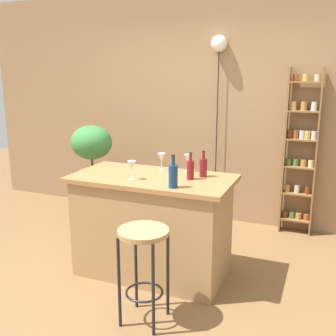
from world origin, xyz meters
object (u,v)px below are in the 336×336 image
Objects in this scene: spice_shelf at (300,152)px; wine_glass_left at (132,166)px; bottle_wine_red at (190,169)px; pendant_globe_light at (219,48)px; bar_stool at (144,253)px; wine_glass_center at (162,158)px; bottle_olive_oil at (173,175)px; plant_stool at (94,206)px; wine_glass_right at (188,159)px; bottle_sauce_amber at (203,167)px; potted_plant at (92,149)px.

spice_shelf is 11.51× the size of wine_glass_left.
pendant_globe_light is (-0.18, 1.51, 1.09)m from bottle_wine_red.
bar_stool is at bearing -111.90° from spice_shelf.
pendant_globe_light is (-0.09, 2.26, 1.56)m from bar_stool.
wine_glass_left is 0.42m from wine_glass_center.
wine_glass_center is at bearing 121.98° from bottle_olive_oil.
wine_glass_center is (-0.32, 0.51, 0.02)m from bottle_olive_oil.
plant_stool is at bearing -164.69° from spice_shelf.
spice_shelf reaches higher than bottle_wine_red.
wine_glass_right is (-0.07, 0.55, 0.02)m from bottle_olive_oil.
bottle_olive_oil reaches higher than bottle_sauce_amber.
wine_glass_center is 0.07× the size of pendant_globe_light.
plant_stool is at bearing 132.34° from bar_stool.
pendant_globe_light reaches higher than bar_stool.
bottle_olive_oil is 1.13× the size of bottle_wine_red.
plant_stool is (-1.44, 1.58, -0.34)m from bar_stool.
bar_stool is 4.48× the size of wine_glass_center.
spice_shelf is 7.93× the size of bottle_wine_red.
wine_glass_right is (-0.91, -1.22, 0.09)m from spice_shelf.
plant_stool is at bearing 157.79° from wine_glass_right.
pendant_globe_light is at bearing 96.98° from bottle_wine_red.
bottle_wine_red is 0.15m from bottle_sauce_amber.
bottle_sauce_amber reaches higher than bar_stool.
bar_stool is 2.43m from spice_shelf.
pendant_globe_light is at bearing 100.71° from bottle_sauce_amber.
wine_glass_center is (0.10, 0.41, 0.00)m from wine_glass_left.
bar_stool is at bearing -89.08° from wine_glass_right.
wine_glass_right is (1.43, -0.58, 0.11)m from potted_plant.
pendant_globe_light is (0.18, 1.29, 1.06)m from wine_glass_center.
pendant_globe_light reaches higher than wine_glass_right.
wine_glass_center and wine_glass_right have the same top height.
plant_stool is 1.83× the size of bottle_sauce_amber.
bottle_sauce_amber is at bearing -118.28° from spice_shelf.
bottle_olive_oil is 2.10m from pendant_globe_light.
wine_glass_right reaches higher than plant_stool.
potted_plant is at bearing 142.93° from bottle_olive_oil.
wine_glass_right is at bearing 51.48° from wine_glass_left.
spice_shelf is 0.84× the size of pendant_globe_light.
wine_glass_left is at bearing -128.52° from wine_glass_right.
bar_stool is 2.17m from plant_stool.
bar_stool is 0.83m from wine_glass_left.
bottle_sauce_amber is 0.23m from wine_glass_right.
bottle_sauce_amber is at bearing 59.50° from bottle_wine_red.
bottle_olive_oil reaches higher than wine_glass_right.
spice_shelf is 1.96m from bottle_olive_oil.
wine_glass_right is at bearing 146.50° from bottle_sauce_amber.
wine_glass_center is (-0.44, 0.09, 0.03)m from bottle_sauce_amber.
bottle_olive_oil is 0.43m from wine_glass_left.
plant_stool is 2.63× the size of wine_glass_left.
spice_shelf is at bearing 61.52° from bottle_wine_red.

